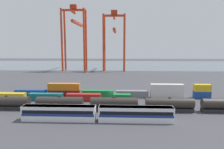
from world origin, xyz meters
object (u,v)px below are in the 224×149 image
(shipping_container_4, at_px, (31,93))
(passenger_train, at_px, (97,113))
(gantry_crane_west, at_px, (75,31))
(shipping_container_1, at_px, (46,97))
(freight_tank_row, at_px, (114,104))
(shipping_container_11, at_px, (202,95))
(gantry_crane_central, at_px, (114,35))
(shipping_container_5, at_px, (64,93))

(shipping_container_4, bearing_deg, passenger_train, -41.70)
(gantry_crane_west, bearing_deg, shipping_container_1, -83.92)
(freight_tank_row, distance_m, shipping_container_4, 36.90)
(shipping_container_4, distance_m, shipping_container_11, 65.15)
(shipping_container_1, bearing_deg, passenger_train, -43.45)
(freight_tank_row, xyz_separation_m, shipping_container_4, (-32.82, 16.85, -0.79))
(shipping_container_4, relative_size, gantry_crane_central, 0.26)
(shipping_container_1, height_order, gantry_crane_west, gantry_crane_west)
(shipping_container_11, relative_size, gantry_crane_west, 0.12)
(shipping_container_5, bearing_deg, passenger_train, -58.46)
(freight_tank_row, height_order, shipping_container_1, freight_tank_row)
(shipping_container_1, bearing_deg, shipping_container_11, 5.98)
(shipping_container_5, relative_size, gantry_crane_west, 0.24)
(shipping_container_4, height_order, gantry_crane_central, gantry_crane_central)
(passenger_train, relative_size, freight_tank_row, 0.49)
(shipping_container_4, distance_m, shipping_container_5, 13.03)
(passenger_train, relative_size, shipping_container_5, 3.23)
(gantry_crane_central, bearing_deg, shipping_container_5, -100.31)
(shipping_container_5, height_order, gantry_crane_central, gantry_crane_central)
(passenger_train, bearing_deg, shipping_container_1, 136.55)
(freight_tank_row, bearing_deg, shipping_container_1, 156.34)
(freight_tank_row, distance_m, shipping_container_11, 36.46)
(gantry_crane_west, bearing_deg, shipping_container_11, -53.27)
(passenger_train, distance_m, freight_tank_row, 9.66)
(passenger_train, relative_size, gantry_crane_west, 0.77)
(shipping_container_11, bearing_deg, shipping_container_1, -174.02)
(shipping_container_5, bearing_deg, freight_tank_row, -40.41)
(gantry_crane_west, bearing_deg, shipping_container_5, -80.41)
(shipping_container_1, bearing_deg, gantry_crane_central, 77.44)
(shipping_container_11, bearing_deg, shipping_container_5, 180.00)
(freight_tank_row, bearing_deg, gantry_crane_west, 108.11)
(gantry_crane_west, xyz_separation_m, gantry_crane_central, (31.54, -0.71, -3.32))
(gantry_crane_west, bearing_deg, gantry_crane_central, -1.29)
(freight_tank_row, height_order, shipping_container_4, freight_tank_row)
(shipping_container_4, xyz_separation_m, gantry_crane_west, (-2.22, 90.29, 29.95))
(gantry_crane_central, bearing_deg, shipping_container_1, -102.56)
(shipping_container_11, bearing_deg, gantry_crane_central, 111.80)
(freight_tank_row, bearing_deg, gantry_crane_central, 91.89)
(shipping_container_5, distance_m, gantry_crane_central, 94.86)
(shipping_container_1, distance_m, gantry_crane_central, 101.46)
(shipping_container_5, distance_m, shipping_container_11, 52.12)
(passenger_train, bearing_deg, gantry_crane_west, 104.96)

